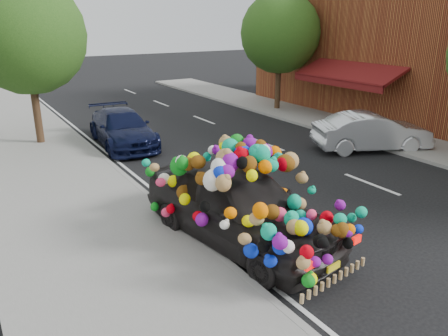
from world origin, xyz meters
name	(u,v)px	position (x,y,z in m)	size (l,w,h in m)	color
ground	(273,211)	(0.00, 0.00, 0.00)	(100.00, 100.00, 0.00)	black
sidewalk	(104,256)	(-4.30, 0.00, 0.06)	(4.00, 60.00, 0.12)	gray
kerb	(190,232)	(-2.35, 0.00, 0.07)	(0.15, 60.00, 0.13)	gray
footpath_far	(390,138)	(8.20, 3.00, 0.06)	(3.00, 40.00, 0.12)	gray
lane_markings	(371,184)	(3.60, 0.00, 0.01)	(6.00, 50.00, 0.01)	silver
tree_near_sidewalk	(26,35)	(-3.80, 9.50, 4.02)	(4.20, 4.20, 6.13)	#332114
tree_far_b	(280,33)	(8.00, 10.00, 3.89)	(4.00, 4.00, 5.90)	#332114
plush_art_car	(239,189)	(-1.57, -0.79, 1.19)	(3.07, 5.35, 2.30)	black
navy_sedan	(122,128)	(-1.13, 7.83, 0.66)	(1.84, 4.53, 1.31)	black
silver_hatchback	(372,132)	(6.34, 2.42, 0.69)	(1.45, 4.16, 1.37)	silver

